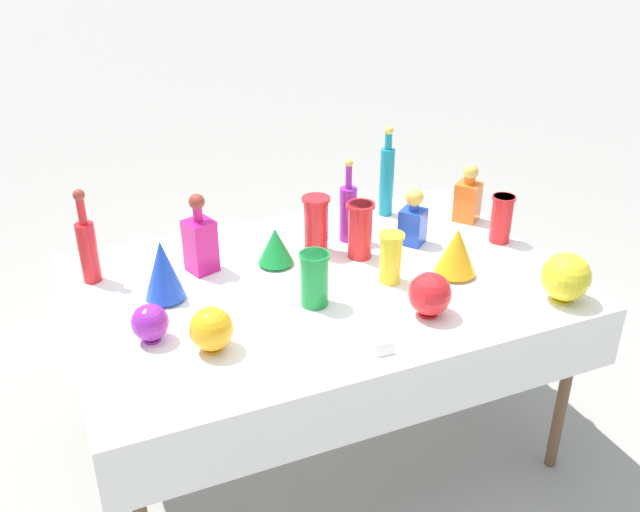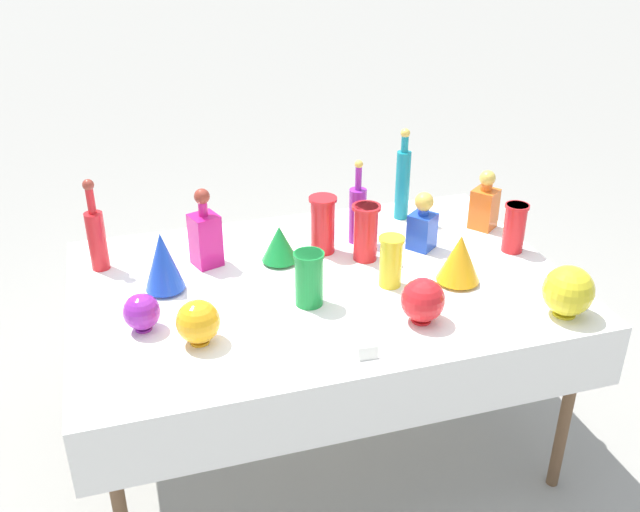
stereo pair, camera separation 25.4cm
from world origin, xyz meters
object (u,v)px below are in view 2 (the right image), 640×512
Objects in this scene: tall_bottle_2 at (358,212)px; slender_vase_2 at (366,231)px; round_bowl_2 at (423,300)px; square_decanter_0 at (485,204)px; round_bowl_1 at (568,291)px; slender_vase_4 at (515,226)px; fluted_vase_0 at (279,244)px; tall_bottle_1 at (403,181)px; square_decanter_1 at (205,235)px; slender_vase_1 at (391,260)px; fluted_vase_2 at (460,258)px; slender_vase_3 at (309,277)px; square_decanter_2 at (423,224)px; round_bowl_0 at (142,312)px; slender_vase_0 at (323,223)px; fluted_vase_1 at (163,261)px; round_bowl_3 at (198,322)px; tall_bottle_0 at (96,235)px; cardboard_box_behind_left at (329,260)px.

tall_bottle_2 is 0.15m from slender_vase_2.
tall_bottle_2 is 0.62m from round_bowl_2.
square_decanter_0 is 0.70m from round_bowl_1.
slender_vase_4 is 0.91m from fluted_vase_0.
slender_vase_4 is (0.30, -0.42, -0.06)m from tall_bottle_1.
slender_vase_4 is (1.16, -0.23, -0.02)m from square_decanter_1.
slender_vase_1 reaches higher than fluted_vase_2.
slender_vase_3 is at bearing -135.33° from tall_bottle_1.
square_decanter_2 reaches higher than slender_vase_2.
slender_vase_1 is at bearing -133.70° from square_decanter_2.
slender_vase_4 is 0.48m from round_bowl_1.
fluted_vase_0 is 0.62m from round_bowl_0.
fluted_vase_0 is at bearing -13.50° from square_decanter_1.
fluted_vase_2 is at bearing -43.56° from slender_vase_0.
square_decanter_2 is at bearing -12.29° from slender_vase_0.
fluted_vase_1 is at bearing 166.10° from slender_vase_1.
round_bowl_2 is (-0.54, -0.59, -0.03)m from square_decanter_0.
fluted_vase_1 reaches higher than round_bowl_1.
slender_vase_0 reaches higher than round_bowl_3.
tall_bottle_1 reaches higher than slender_vase_4.
slender_vase_4 is at bearing 6.13° from round_bowl_0.
fluted_vase_0 is at bearing 94.20° from slender_vase_3.
square_decanter_1 is at bearing 179.65° from square_decanter_0.
fluted_vase_0 is at bearing 142.19° from round_bowl_1.
fluted_vase_2 is 0.39m from round_bowl_1.
fluted_vase_0 is at bearing 11.68° from fluted_vase_1.
round_bowl_3 is (-1.19, 0.19, -0.02)m from round_bowl_1.
round_bowl_0 is (-1.13, -0.57, -0.10)m from tall_bottle_1.
square_decanter_0 is at bearing 47.60° from round_bowl_2.
tall_bottle_0 is at bearing 145.26° from slender_vase_3.
tall_bottle_1 reaches higher than cardboard_box_behind_left.
slender_vase_0 is 1.01× the size of fluted_vase_1.
fluted_vase_2 is at bearing -13.55° from fluted_vase_1.
fluted_vase_0 is 0.30× the size of cardboard_box_behind_left.
round_bowl_3 is at bearing -120.56° from cardboard_box_behind_left.
square_decanter_0 is 1.36m from round_bowl_3.
slender_vase_4 reaches higher than round_bowl_0.
tall_bottle_1 is at bearing 4.52° from tall_bottle_0.
square_decanter_1 is 0.28m from fluted_vase_0.
round_bowl_1 is (0.80, -0.32, -0.01)m from slender_vase_3.
square_decanter_2 reaches higher than round_bowl_0.
cardboard_box_behind_left is at bearing 63.71° from fluted_vase_0.
square_decanter_2 is at bearing 46.30° from slender_vase_1.
fluted_vase_1 is 0.37m from round_bowl_3.
fluted_vase_0 is (-0.90, 0.17, -0.03)m from slender_vase_4.
slender_vase_2 is 0.59m from slender_vase_4.
square_decanter_0 is at bearing 17.26° from square_decanter_2.
round_bowl_0 is at bearing -153.30° from tall_bottle_1.
square_decanter_0 is at bearing 51.68° from fluted_vase_2.
slender_vase_1 reaches higher than round_bowl_1.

